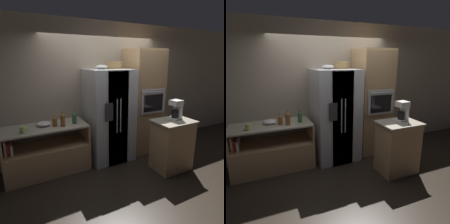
{
  "view_description": "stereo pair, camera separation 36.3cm",
  "coord_description": "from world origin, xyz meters",
  "views": [
    {
      "loc": [
        -1.82,
        -3.43,
        2.04
      ],
      "look_at": [
        -0.02,
        -0.02,
        1.02
      ],
      "focal_mm": 32.0,
      "sensor_mm": 36.0,
      "label": 1
    },
    {
      "loc": [
        -1.49,
        -3.58,
        2.04
      ],
      "look_at": [
        -0.02,
        -0.02,
        1.02
      ],
      "focal_mm": 32.0,
      "sensor_mm": 36.0,
      "label": 2
    }
  ],
  "objects": [
    {
      "name": "ground_plane",
      "position": [
        0.0,
        0.0,
        0.0
      ],
      "size": [
        20.0,
        20.0,
        0.0
      ],
      "primitive_type": "plane",
      "color": "black"
    },
    {
      "name": "wall_back",
      "position": [
        0.0,
        0.48,
        1.4
      ],
      "size": [
        12.0,
        0.06,
        2.8
      ],
      "color": "tan",
      "rests_on": "ground_plane"
    },
    {
      "name": "counter_left",
      "position": [
        -1.31,
        0.11,
        0.31
      ],
      "size": [
        1.47,
        0.67,
        0.88
      ],
      "color": "tan",
      "rests_on": "ground_plane"
    },
    {
      "name": "refrigerator",
      "position": [
        -0.04,
        0.06,
        0.93
      ],
      "size": [
        0.88,
        0.8,
        1.86
      ],
      "color": "silver",
      "rests_on": "ground_plane"
    },
    {
      "name": "wall_oven",
      "position": [
        0.85,
        0.12,
        1.13
      ],
      "size": [
        0.74,
        0.71,
        2.26
      ],
      "color": "tan",
      "rests_on": "ground_plane"
    },
    {
      "name": "island_counter",
      "position": [
        0.81,
        -0.88,
        0.48
      ],
      "size": [
        0.73,
        0.54,
        0.96
      ],
      "color": "tan",
      "rests_on": "ground_plane"
    },
    {
      "name": "wicker_basket",
      "position": [
        0.13,
        0.16,
        1.94
      ],
      "size": [
        0.31,
        0.31,
        0.14
      ],
      "color": "tan",
      "rests_on": "refrigerator"
    },
    {
      "name": "fruit_bowl",
      "position": [
        -0.16,
        0.13,
        1.9
      ],
      "size": [
        0.24,
        0.24,
        0.08
      ],
      "color": "white",
      "rests_on": "refrigerator"
    },
    {
      "name": "bottle_tall",
      "position": [
        -1.14,
        0.05,
        0.98
      ],
      "size": [
        0.08,
        0.08,
        0.2
      ],
      "color": "brown",
      "rests_on": "counter_left"
    },
    {
      "name": "bottle_short",
      "position": [
        -1.01,
        -0.02,
        1.01
      ],
      "size": [
        0.08,
        0.08,
        0.28
      ],
      "color": "brown",
      "rests_on": "counter_left"
    },
    {
      "name": "bottle_wide",
      "position": [
        -0.78,
        0.05,
        0.99
      ],
      "size": [
        0.08,
        0.08,
        0.24
      ],
      "color": "#33723F",
      "rests_on": "counter_left"
    },
    {
      "name": "mug",
      "position": [
        -1.67,
        -0.04,
        0.94
      ],
      "size": [
        0.13,
        0.09,
        0.11
      ],
      "color": "#B2D166",
      "rests_on": "counter_left"
    },
    {
      "name": "mixing_bowl",
      "position": [
        -1.31,
        0.17,
        0.92
      ],
      "size": [
        0.24,
        0.24,
        0.08
      ],
      "color": "white",
      "rests_on": "counter_left"
    },
    {
      "name": "coffee_maker",
      "position": [
        0.93,
        -0.81,
        1.16
      ],
      "size": [
        0.19,
        0.2,
        0.36
      ],
      "color": "white",
      "rests_on": "island_counter"
    }
  ]
}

